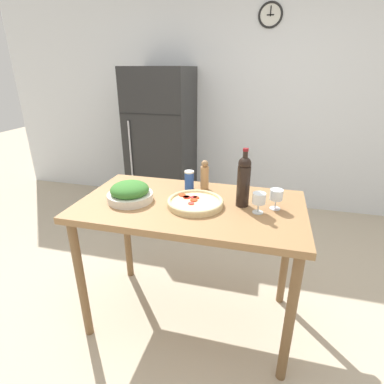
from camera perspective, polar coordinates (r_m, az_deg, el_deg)
name	(u,v)px	position (r m, az deg, el deg)	size (l,w,h in m)	color
ground_plane	(191,315)	(2.40, -0.25, -22.41)	(14.00, 14.00, 0.00)	#BCAD93
wall_back	(236,103)	(3.88, 8.45, 16.46)	(6.40, 0.08, 2.60)	silver
refrigerator	(162,142)	(3.76, -5.73, 9.54)	(0.72, 0.74, 1.72)	black
prep_counter	(190,219)	(1.92, -0.29, -5.13)	(1.40, 0.77, 0.92)	olive
wine_bottle	(244,180)	(1.81, 9.81, 2.22)	(0.08, 0.08, 0.36)	black
wine_glass_near	(259,199)	(1.76, 12.63, -1.37)	(0.08, 0.08, 0.12)	silver
wine_glass_far	(276,196)	(1.83, 15.76, -0.69)	(0.08, 0.08, 0.12)	silver
pepper_mill	(205,176)	(2.06, 2.41, 3.16)	(0.06, 0.06, 0.21)	#AD7F51
salad_bowl	(130,192)	(1.93, -11.74, -0.09)	(0.29, 0.29, 0.13)	silver
homemade_pizza	(195,202)	(1.83, 0.61, -1.99)	(0.35, 0.35, 0.04)	#DBC189
salt_canister	(189,180)	(2.07, -0.53, 2.29)	(0.06, 0.06, 0.13)	#284CA3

